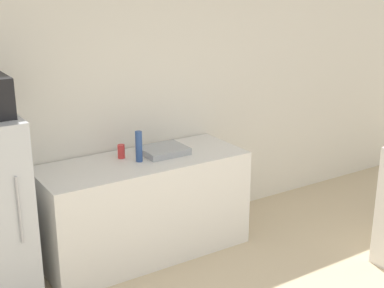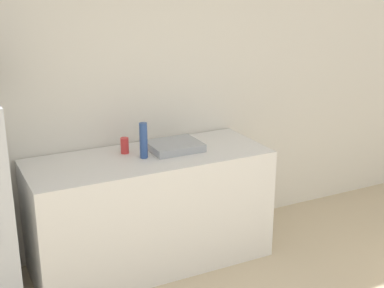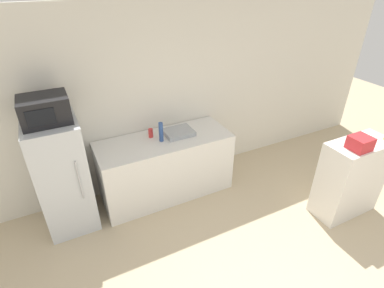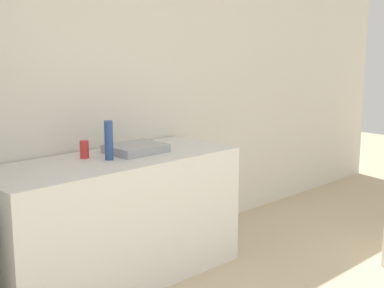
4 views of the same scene
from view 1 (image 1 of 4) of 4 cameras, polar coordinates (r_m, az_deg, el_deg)
name	(u,v)px [view 1 (image 1 of 4)]	position (r m, az deg, el deg)	size (l,w,h in m)	color
wall_back	(135,103)	(4.95, -6.11, 4.38)	(8.00, 0.06, 2.60)	silver
counter	(144,207)	(4.82, -5.12, -6.68)	(1.83, 0.72, 0.89)	silver
sink_basin	(164,150)	(4.79, -3.03, -0.69)	(0.39, 0.33, 0.06)	#9EA3A8
bottle_tall	(139,146)	(4.57, -5.69, -0.26)	(0.06, 0.06, 0.27)	#2D4C8C
bottle_short	(121,151)	(4.70, -7.56, -0.79)	(0.06, 0.06, 0.12)	red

